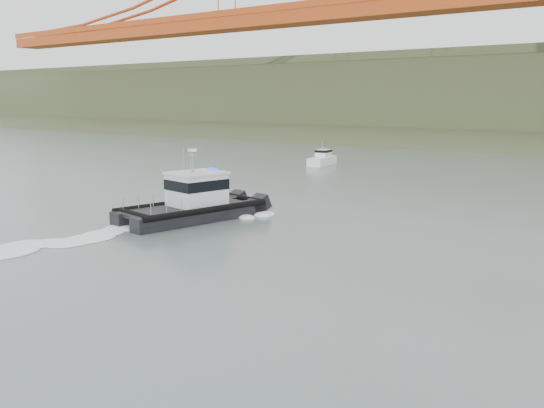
% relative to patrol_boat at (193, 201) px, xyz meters
% --- Properties ---
extents(ground, '(400.00, 400.00, 0.00)m').
position_rel_patrol_boat_xyz_m(ground, '(6.99, -10.54, -1.20)').
color(ground, slate).
rests_on(ground, ground).
extents(patrol_boat, '(5.31, 10.37, 4.80)m').
position_rel_patrol_boat_xyz_m(patrol_boat, '(0.00, 0.00, 0.00)').
color(patrol_boat, black).
rests_on(patrol_boat, ground).
extents(motorboat, '(2.60, 5.44, 2.87)m').
position_rel_patrol_boat_xyz_m(motorboat, '(-11.10, 33.40, -0.49)').
color(motorboat, white).
rests_on(motorboat, ground).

